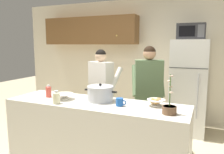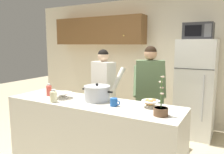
{
  "view_description": "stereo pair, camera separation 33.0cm",
  "coord_description": "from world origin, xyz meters",
  "px_view_note": "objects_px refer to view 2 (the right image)",
  "views": [
    {
      "loc": [
        1.3,
        -2.45,
        1.65
      ],
      "look_at": [
        0.0,
        0.55,
        1.17
      ],
      "focal_mm": 35.88,
      "sensor_mm": 36.0,
      "label": 1
    },
    {
      "loc": [
        1.59,
        -2.3,
        1.65
      ],
      "look_at": [
        0.0,
        0.55,
        1.17
      ],
      "focal_mm": 35.88,
      "sensor_mm": 36.0,
      "label": 2
    }
  ],
  "objects_px": {
    "person_by_sink": "(150,87)",
    "bread_bowl": "(151,103)",
    "potted_orchid": "(161,110)",
    "coffee_mug": "(114,102)",
    "bottle_near_edge": "(54,96)",
    "refrigerator": "(196,88)",
    "empty_bowl": "(63,95)",
    "microwave": "(199,31)",
    "person_near_pot": "(104,85)",
    "bottle_mid_counter": "(49,90)",
    "cooking_pot": "(97,93)"
  },
  "relations": [
    {
      "from": "empty_bowl",
      "to": "bottle_mid_counter",
      "type": "bearing_deg",
      "value": 174.87
    },
    {
      "from": "person_near_pot",
      "to": "empty_bowl",
      "type": "bearing_deg",
      "value": -98.78
    },
    {
      "from": "bread_bowl",
      "to": "bottle_near_edge",
      "type": "height_order",
      "value": "bottle_near_edge"
    },
    {
      "from": "refrigerator",
      "to": "person_near_pot",
      "type": "distance_m",
      "value": 1.66
    },
    {
      "from": "microwave",
      "to": "cooking_pot",
      "type": "distance_m",
      "value": 2.16
    },
    {
      "from": "person_by_sink",
      "to": "potted_orchid",
      "type": "xyz_separation_m",
      "value": [
        0.47,
        -0.98,
        -0.03
      ]
    },
    {
      "from": "coffee_mug",
      "to": "bottle_mid_counter",
      "type": "relative_size",
      "value": 0.76
    },
    {
      "from": "microwave",
      "to": "cooking_pot",
      "type": "relative_size",
      "value": 1.06
    },
    {
      "from": "coffee_mug",
      "to": "empty_bowl",
      "type": "bearing_deg",
      "value": 179.96
    },
    {
      "from": "person_near_pot",
      "to": "cooking_pot",
      "type": "xyz_separation_m",
      "value": [
        0.35,
        -0.74,
        0.05
      ]
    },
    {
      "from": "coffee_mug",
      "to": "empty_bowl",
      "type": "relative_size",
      "value": 0.52
    },
    {
      "from": "empty_bowl",
      "to": "potted_orchid",
      "type": "xyz_separation_m",
      "value": [
        1.39,
        -0.08,
        0.02
      ]
    },
    {
      "from": "person_near_pot",
      "to": "bottle_mid_counter",
      "type": "height_order",
      "value": "person_near_pot"
    },
    {
      "from": "microwave",
      "to": "potted_orchid",
      "type": "xyz_separation_m",
      "value": [
        -0.04,
        -1.94,
        -0.89
      ]
    },
    {
      "from": "person_by_sink",
      "to": "bread_bowl",
      "type": "xyz_separation_m",
      "value": [
        0.28,
        -0.73,
        -0.04
      ]
    },
    {
      "from": "person_by_sink",
      "to": "bread_bowl",
      "type": "height_order",
      "value": "person_by_sink"
    },
    {
      "from": "empty_bowl",
      "to": "person_by_sink",
      "type": "bearing_deg",
      "value": 44.08
    },
    {
      "from": "empty_bowl",
      "to": "cooking_pot",
      "type": "bearing_deg",
      "value": 13.81
    },
    {
      "from": "person_by_sink",
      "to": "cooking_pot",
      "type": "bearing_deg",
      "value": -119.56
    },
    {
      "from": "microwave",
      "to": "coffee_mug",
      "type": "xyz_separation_m",
      "value": [
        -0.63,
        -1.86,
        -0.9
      ]
    },
    {
      "from": "coffee_mug",
      "to": "bottle_near_edge",
      "type": "height_order",
      "value": "bottle_near_edge"
    },
    {
      "from": "refrigerator",
      "to": "empty_bowl",
      "type": "xyz_separation_m",
      "value": [
        -1.43,
        -1.88,
        0.1
      ]
    },
    {
      "from": "bottle_near_edge",
      "to": "potted_orchid",
      "type": "bearing_deg",
      "value": 5.5
    },
    {
      "from": "refrigerator",
      "to": "potted_orchid",
      "type": "distance_m",
      "value": 1.97
    },
    {
      "from": "refrigerator",
      "to": "potted_orchid",
      "type": "height_order",
      "value": "refrigerator"
    },
    {
      "from": "microwave",
      "to": "coffee_mug",
      "type": "height_order",
      "value": "microwave"
    },
    {
      "from": "empty_bowl",
      "to": "bottle_near_edge",
      "type": "xyz_separation_m",
      "value": [
        0.04,
        -0.21,
        0.03
      ]
    },
    {
      "from": "person_by_sink",
      "to": "bread_bowl",
      "type": "distance_m",
      "value": 0.78
    },
    {
      "from": "cooking_pot",
      "to": "bread_bowl",
      "type": "xyz_separation_m",
      "value": [
        0.71,
        0.04,
        -0.05
      ]
    },
    {
      "from": "person_near_pot",
      "to": "person_by_sink",
      "type": "height_order",
      "value": "person_by_sink"
    },
    {
      "from": "empty_bowl",
      "to": "refrigerator",
      "type": "bearing_deg",
      "value": 52.72
    },
    {
      "from": "cooking_pot",
      "to": "empty_bowl",
      "type": "distance_m",
      "value": 0.5
    },
    {
      "from": "bread_bowl",
      "to": "empty_bowl",
      "type": "distance_m",
      "value": 1.21
    },
    {
      "from": "bottle_mid_counter",
      "to": "person_near_pot",
      "type": "bearing_deg",
      "value": 64.11
    },
    {
      "from": "coffee_mug",
      "to": "bottle_mid_counter",
      "type": "xyz_separation_m",
      "value": [
        -1.07,
        0.03,
        0.04
      ]
    },
    {
      "from": "cooking_pot",
      "to": "coffee_mug",
      "type": "bearing_deg",
      "value": -20.66
    },
    {
      "from": "person_near_pot",
      "to": "cooking_pot",
      "type": "bearing_deg",
      "value": -64.73
    },
    {
      "from": "refrigerator",
      "to": "bottle_mid_counter",
      "type": "relative_size",
      "value": 10.01
    },
    {
      "from": "person_near_pot",
      "to": "empty_bowl",
      "type": "relative_size",
      "value": 6.18
    },
    {
      "from": "empty_bowl",
      "to": "potted_orchid",
      "type": "height_order",
      "value": "potted_orchid"
    },
    {
      "from": "coffee_mug",
      "to": "potted_orchid",
      "type": "xyz_separation_m",
      "value": [
        0.59,
        -0.08,
        0.02
      ]
    },
    {
      "from": "refrigerator",
      "to": "bottle_mid_counter",
      "type": "distance_m",
      "value": 2.53
    },
    {
      "from": "empty_bowl",
      "to": "potted_orchid",
      "type": "distance_m",
      "value": 1.4
    },
    {
      "from": "empty_bowl",
      "to": "bottle_near_edge",
      "type": "height_order",
      "value": "bottle_near_edge"
    },
    {
      "from": "microwave",
      "to": "coffee_mug",
      "type": "distance_m",
      "value": 2.16
    },
    {
      "from": "person_by_sink",
      "to": "empty_bowl",
      "type": "height_order",
      "value": "person_by_sink"
    },
    {
      "from": "bottle_near_edge",
      "to": "potted_orchid",
      "type": "height_order",
      "value": "potted_orchid"
    },
    {
      "from": "coffee_mug",
      "to": "bottle_near_edge",
      "type": "distance_m",
      "value": 0.79
    },
    {
      "from": "refrigerator",
      "to": "cooking_pot",
      "type": "height_order",
      "value": "refrigerator"
    },
    {
      "from": "bread_bowl",
      "to": "refrigerator",
      "type": "bearing_deg",
      "value": 82.25
    }
  ]
}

